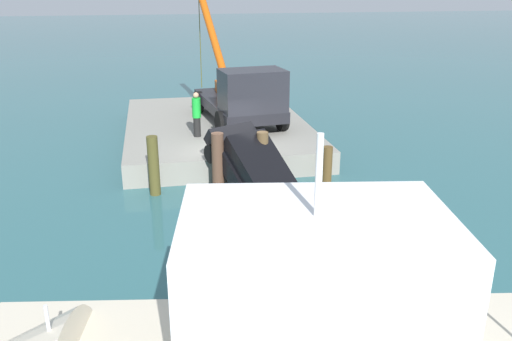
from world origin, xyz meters
name	(u,v)px	position (x,y,z in m)	size (l,w,h in m)	color
ground	(233,176)	(0.00, 0.00, 0.00)	(200.00, 200.00, 0.00)	#2D6066
dock	(216,131)	(-4.75, 0.00, 0.43)	(10.73, 7.72, 0.86)	gray
crane_truck	(242,95)	(-3.96, 1.03, 2.14)	(8.87, 3.50, 5.72)	black
dock_worker	(197,114)	(-2.48, -1.02, 1.76)	(0.34, 0.34, 1.77)	black
salvaged_car	(257,175)	(1.75, 0.57, 0.61)	(4.08, 3.32, 3.18)	black
piling_near	(154,166)	(1.24, -2.79, 1.00)	(0.36, 0.36, 2.00)	#4D4720
piling_mid	(218,163)	(1.34, -0.69, 1.01)	(0.40, 0.40, 2.02)	brown
piling_far	(262,160)	(1.25, 0.85, 0.97)	(0.39, 0.39, 1.95)	brown
piling_end	(327,164)	(1.20, 3.17, 0.64)	(0.35, 0.35, 1.28)	brown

